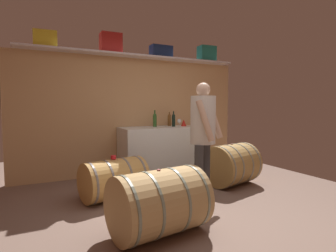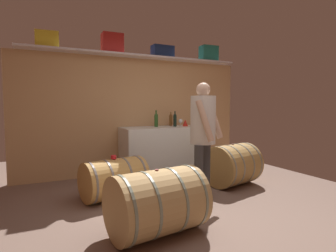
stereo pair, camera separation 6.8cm
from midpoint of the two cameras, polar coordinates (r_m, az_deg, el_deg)
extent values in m
cube|color=#735B4F|center=(3.85, 1.72, -15.50)|extent=(5.62, 7.93, 0.02)
cube|color=tan|center=(5.26, -7.37, 2.11)|extent=(4.42, 0.10, 2.19)
cube|color=silver|center=(5.20, -6.94, 14.41)|extent=(4.07, 0.40, 0.03)
cube|color=yellow|center=(4.94, -24.94, 16.33)|extent=(0.36, 0.23, 0.26)
cube|color=red|center=(5.10, -12.42, 16.72)|extent=(0.37, 0.25, 0.35)
cube|color=navy|center=(5.40, -1.86, 15.46)|extent=(0.43, 0.22, 0.23)
cube|color=#227F75|center=(5.92, 7.85, 14.88)|extent=(0.37, 0.25, 0.32)
cube|color=white|center=(5.08, -2.23, -5.27)|extent=(1.45, 0.67, 0.90)
cylinder|color=#2E5A27|center=(5.07, -3.20, 0.98)|extent=(0.07, 0.07, 0.20)
sphere|color=#2E5A27|center=(5.06, -3.21, 2.27)|extent=(0.07, 0.07, 0.07)
cylinder|color=#2E5A27|center=(5.06, -3.21, 2.87)|extent=(0.03, 0.03, 0.09)
cylinder|color=brown|center=(5.30, -0.08, 1.06)|extent=(0.07, 0.07, 0.19)
sphere|color=brown|center=(5.30, -0.08, 2.21)|extent=(0.06, 0.06, 0.06)
cylinder|color=brown|center=(5.29, -0.08, 2.63)|extent=(0.02, 0.02, 0.06)
cylinder|color=black|center=(5.14, 0.80, 1.00)|extent=(0.06, 0.06, 0.20)
sphere|color=black|center=(5.14, 0.80, 2.22)|extent=(0.06, 0.06, 0.06)
cylinder|color=black|center=(5.13, 0.80, 2.74)|extent=(0.02, 0.02, 0.08)
cylinder|color=white|center=(5.17, 2.01, -0.06)|extent=(0.06, 0.06, 0.00)
cylinder|color=white|center=(5.17, 2.01, 0.36)|extent=(0.01, 0.01, 0.07)
sphere|color=white|center=(5.16, 2.02, 1.08)|extent=(0.08, 0.08, 0.08)
sphere|color=maroon|center=(5.17, 2.01, 0.95)|extent=(0.05, 0.05, 0.05)
cone|color=red|center=(5.26, 2.99, 0.69)|extent=(0.11, 0.11, 0.13)
cylinder|color=tan|center=(3.90, -11.87, -10.89)|extent=(0.95, 0.72, 0.55)
cylinder|color=slate|center=(3.75, -16.84, -11.58)|extent=(0.15, 0.55, 0.56)
cylinder|color=slate|center=(3.84, -13.72, -11.16)|extent=(0.15, 0.55, 0.56)
cylinder|color=slate|center=(3.96, -10.08, -10.62)|extent=(0.15, 0.55, 0.56)
cylinder|color=slate|center=(4.07, -7.31, -10.19)|extent=(0.15, 0.55, 0.56)
cylinder|color=brown|center=(3.83, -11.94, -6.85)|extent=(0.04, 0.04, 0.01)
cylinder|color=#9E7940|center=(4.57, 12.90, -7.94)|extent=(0.91, 0.82, 0.66)
cylinder|color=gray|center=(4.32, 10.21, -8.61)|extent=(0.18, 0.66, 0.67)
cylinder|color=gray|center=(4.47, 11.91, -8.19)|extent=(0.18, 0.66, 0.67)
cylinder|color=gray|center=(4.66, 13.85, -7.70)|extent=(0.18, 0.66, 0.67)
cylinder|color=gray|center=(4.83, 15.30, -7.33)|extent=(0.18, 0.66, 0.67)
cylinder|color=#84564A|center=(4.51, 12.97, -3.77)|extent=(0.04, 0.04, 0.01)
cylinder|color=tan|center=(2.80, -2.67, -15.87)|extent=(0.99, 0.77, 0.65)
cylinder|color=slate|center=(2.63, -10.15, -17.27)|extent=(0.12, 0.66, 0.66)
cylinder|color=slate|center=(2.73, -5.40, -16.41)|extent=(0.12, 0.66, 0.66)
cylinder|color=slate|center=(2.87, -0.09, -15.32)|extent=(0.12, 0.66, 0.66)
cylinder|color=slate|center=(3.00, 3.78, -14.43)|extent=(0.12, 0.66, 0.66)
cylinder|color=#964844|center=(2.70, -2.69, -9.29)|extent=(0.04, 0.04, 0.01)
cylinder|color=red|center=(3.83, -12.00, -6.50)|extent=(0.07, 0.07, 0.05)
cylinder|color=#353536|center=(3.64, 6.00, -10.10)|extent=(0.12, 0.12, 0.78)
cylinder|color=#353536|center=(3.90, 7.53, -9.12)|extent=(0.12, 0.12, 0.78)
cylinder|color=beige|center=(3.67, 6.89, 1.30)|extent=(0.34, 0.34, 0.65)
sphere|color=tan|center=(3.67, 6.95, 7.66)|extent=(0.19, 0.19, 0.19)
cylinder|color=tan|center=(3.45, 7.32, 1.10)|extent=(0.22, 0.25, 0.54)
cylinder|color=tan|center=(3.82, 9.27, 1.38)|extent=(0.22, 0.25, 0.54)
camera|label=1|loc=(0.03, -90.53, -0.04)|focal=28.76mm
camera|label=2|loc=(0.03, 89.47, 0.04)|focal=28.76mm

